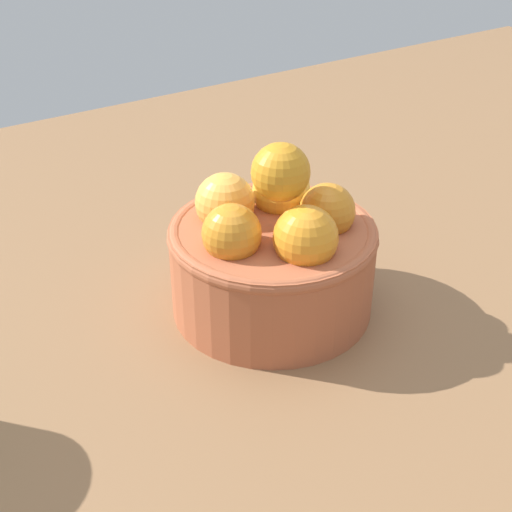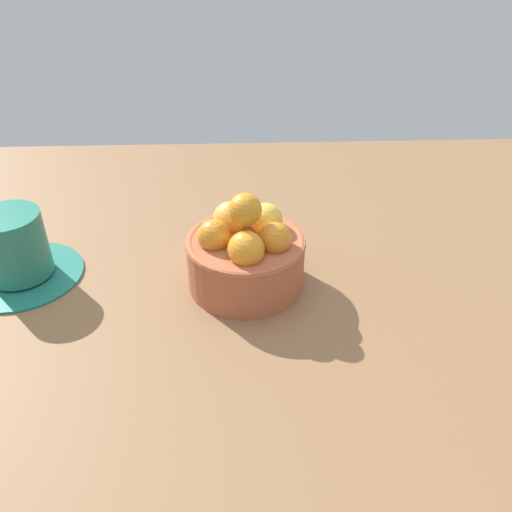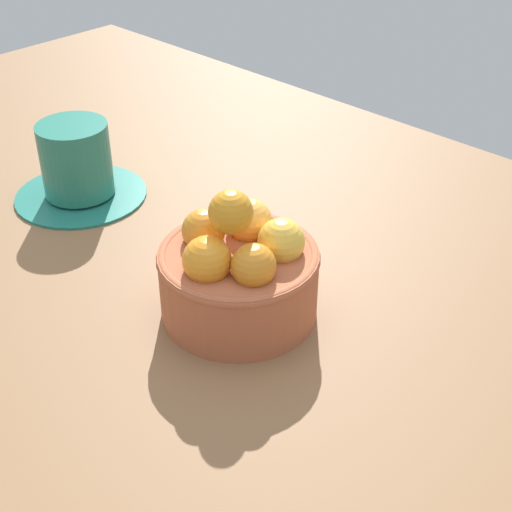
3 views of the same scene
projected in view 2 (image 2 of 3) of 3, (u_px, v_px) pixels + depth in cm
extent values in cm
cube|color=brown|center=(246.00, 298.00, 63.79)|extent=(151.33, 87.02, 4.50)
cylinder|color=#AD5938|center=(246.00, 262.00, 60.78)|extent=(13.51, 13.51, 6.21)
torus|color=#AD5938|center=(245.00, 242.00, 59.26)|extent=(13.71, 13.71, 1.00)
sphere|color=orange|center=(242.00, 249.00, 55.58)|extent=(4.01, 4.01, 4.01)
sphere|color=orange|center=(275.00, 239.00, 57.36)|extent=(3.66, 3.66, 3.66)
sphere|color=gold|center=(266.00, 220.00, 60.71)|extent=(3.98, 3.98, 3.98)
sphere|color=#F8AB44|center=(230.00, 218.00, 61.01)|extent=(3.98, 3.98, 3.98)
sphere|color=orange|center=(214.00, 236.00, 57.84)|extent=(3.71, 3.71, 3.71)
sphere|color=orange|center=(249.00, 210.00, 56.05)|extent=(3.65, 3.65, 3.65)
cylinder|color=#1F7163|center=(23.00, 274.00, 63.53)|extent=(14.34, 14.34, 0.60)
cylinder|color=#237260|center=(14.00, 245.00, 61.14)|extent=(7.57, 7.57, 7.90)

